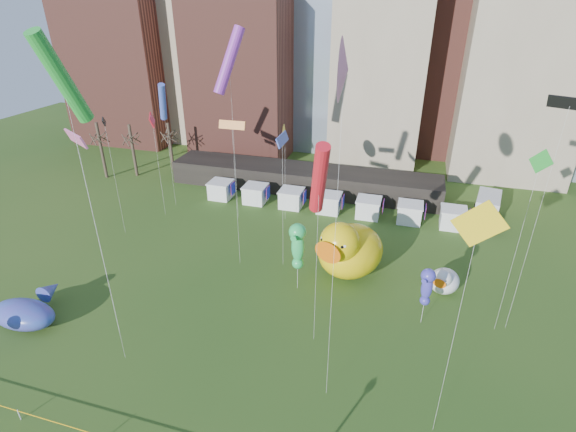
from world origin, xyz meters
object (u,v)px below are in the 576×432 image
(seahorse_green, at_px, (298,243))
(seahorse_purple, at_px, (427,284))
(big_duck, at_px, (348,249))
(small_duck, at_px, (444,280))
(box_truck, at_px, (487,209))
(whale_inflatable, at_px, (25,312))

(seahorse_green, xyz_separation_m, seahorse_purple, (11.33, -1.74, -1.02))
(big_duck, relative_size, seahorse_green, 1.32)
(small_duck, bearing_deg, box_truck, 90.49)
(whale_inflatable, xyz_separation_m, box_truck, (38.95, 31.37, 0.39))
(small_duck, bearing_deg, big_duck, -164.07)
(small_duck, xyz_separation_m, whale_inflatable, (-33.58, -14.46, -0.12))
(big_duck, height_order, seahorse_purple, big_duck)
(small_duck, bearing_deg, seahorse_purple, -91.47)
(big_duck, height_order, whale_inflatable, big_duck)
(small_duck, xyz_separation_m, box_truck, (5.37, 16.91, 0.26))
(big_duck, xyz_separation_m, small_duck, (9.03, -0.34, -1.63))
(seahorse_purple, relative_size, whale_inflatable, 0.73)
(big_duck, height_order, small_duck, big_duck)
(seahorse_green, relative_size, whale_inflatable, 0.93)
(big_duck, height_order, box_truck, big_duck)
(big_duck, xyz_separation_m, whale_inflatable, (-24.55, -14.81, -1.75))
(seahorse_green, height_order, box_truck, seahorse_green)
(seahorse_green, xyz_separation_m, box_truck, (18.49, 20.21, -3.43))
(seahorse_green, bearing_deg, seahorse_purple, -6.33)
(whale_inflatable, distance_m, box_truck, 50.01)
(small_duck, height_order, box_truck, box_truck)
(big_duck, distance_m, seahorse_green, 5.85)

